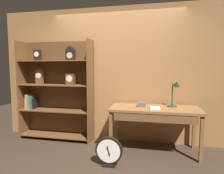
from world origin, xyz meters
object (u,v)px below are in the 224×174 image
Objects in this scene: desk_lamp at (175,91)px; toolbox_small at (141,105)px; bookshelf at (56,91)px; round_clock_large at (109,151)px; open_repair_manual at (155,108)px; workbench at (154,113)px.

toolbox_small is (-0.55, -0.08, -0.24)m from desk_lamp.
desk_lamp is (2.28, -0.12, 0.06)m from bookshelf.
round_clock_large is at bearing -141.34° from desk_lamp.
open_repair_manual is (-0.33, -0.23, -0.26)m from desk_lamp.
toolbox_small is 1.00m from round_clock_large.
desk_lamp is at bearing 32.40° from open_repair_manual.
bookshelf is 4.17× the size of desk_lamp.
desk_lamp reaches higher than round_clock_large.
open_repair_manual is at bearing 40.44° from round_clock_large.
round_clock_large is (-0.42, -0.70, -0.58)m from toolbox_small.
open_repair_manual is (0.23, -0.15, -0.02)m from toolbox_small.
open_repair_manual is at bearing -10.22° from bookshelf.
bookshelf reaches higher than round_clock_large.
workbench reaches higher than round_clock_large.
toolbox_small is at bearing 165.47° from workbench.
open_repair_manual reaches higher than workbench.
bookshelf is at bearing 167.30° from open_repair_manual.
bookshelf is 2.28m from desk_lamp.
bookshelf is at bearing 145.34° from round_clock_large.
round_clock_large is at bearing -142.03° from open_repair_manual.
bookshelf is 1.74m from toolbox_small.
toolbox_small is 0.27m from open_repair_manual.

